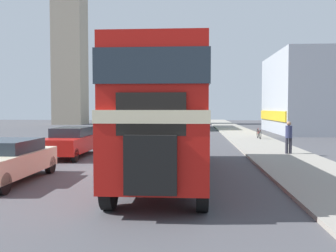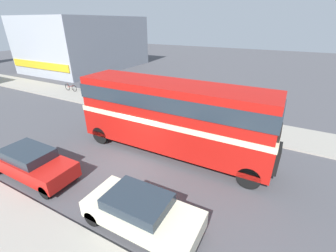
% 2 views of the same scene
% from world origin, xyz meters
% --- Properties ---
extents(ground_plane, '(120.00, 120.00, 0.00)m').
position_xyz_m(ground_plane, '(0.00, 0.00, 0.00)').
color(ground_plane, '#47474C').
extents(sidewalk_right, '(3.50, 120.00, 0.12)m').
position_xyz_m(sidewalk_right, '(6.75, 0.00, 0.06)').
color(sidewalk_right, gray).
rests_on(sidewalk_right, ground_plane).
extents(double_decker_bus, '(2.54, 11.12, 4.15)m').
position_xyz_m(double_decker_bus, '(1.43, -1.42, 2.49)').
color(double_decker_bus, '#B2140F').
rests_on(double_decker_bus, ground_plane).
extents(car_parked_near, '(1.83, 4.39, 1.39)m').
position_xyz_m(car_parked_near, '(-3.83, -2.88, 0.73)').
color(car_parked_near, beige).
rests_on(car_parked_near, ground_plane).
extents(car_parked_mid, '(1.75, 4.64, 1.47)m').
position_xyz_m(car_parked_mid, '(-3.79, 3.62, 0.77)').
color(car_parked_mid, red).
rests_on(car_parked_mid, ground_plane).
extents(pedestrian_walking, '(0.33, 0.33, 1.65)m').
position_xyz_m(pedestrian_walking, '(7.21, 4.63, 1.05)').
color(pedestrian_walking, '#282833').
rests_on(pedestrian_walking, sidewalk_right).
extents(bicycle_on_pavement, '(0.05, 1.76, 0.78)m').
position_xyz_m(bicycle_on_pavement, '(7.34, 14.02, 0.48)').
color(bicycle_on_pavement, black).
rests_on(bicycle_on_pavement, sidewalk_right).
extents(shop_building_block, '(17.49, 11.93, 7.74)m').
position_xyz_m(shop_building_block, '(18.88, 22.96, 3.87)').
color(shop_building_block, '#999EA8').
rests_on(shop_building_block, ground_plane).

